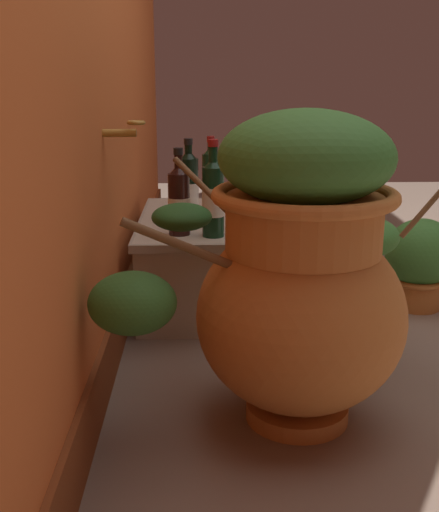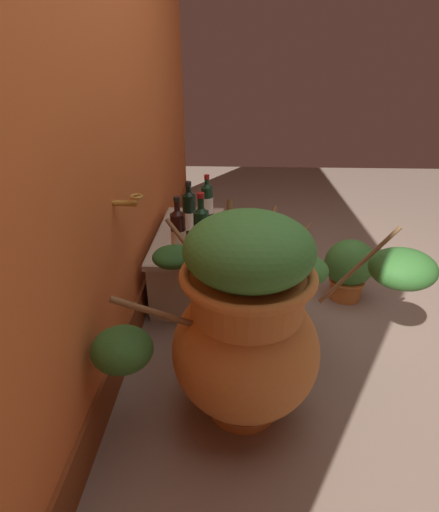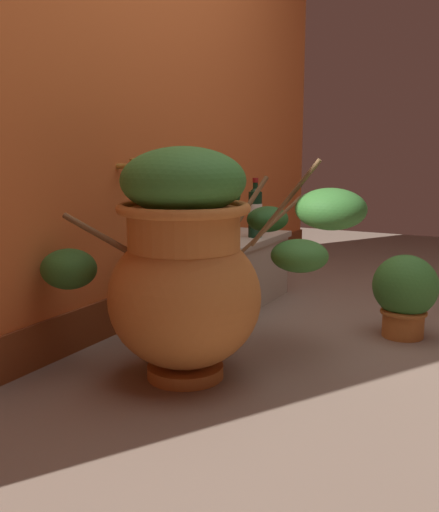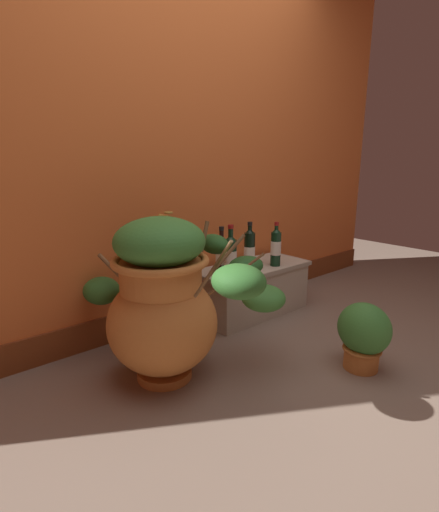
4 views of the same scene
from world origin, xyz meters
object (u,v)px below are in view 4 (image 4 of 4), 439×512
at_px(wine_bottle_back, 276,246).
at_px(wine_bottle_right, 231,255).
at_px(potted_shrub, 364,334).
at_px(terracotta_urn, 167,299).
at_px(wine_bottle_left, 249,248).
at_px(wine_bottle_middle, 221,254).

bearing_deg(wine_bottle_back, wine_bottle_right, -179.77).
bearing_deg(wine_bottle_right, potted_shrub, -76.43).
bearing_deg(terracotta_urn, wine_bottle_right, 19.50).
height_order(wine_bottle_left, potted_shrub, wine_bottle_left).
bearing_deg(wine_bottle_middle, wine_bottle_right, -103.51).
bearing_deg(wine_bottle_left, wine_bottle_right, -160.77).
bearing_deg(wine_bottle_left, wine_bottle_back, -27.28).
bearing_deg(potted_shrub, wine_bottle_right, 103.57).
distance_m(terracotta_urn, wine_bottle_right, 0.67).
distance_m(terracotta_urn, wine_bottle_middle, 0.75).
distance_m(wine_bottle_right, potted_shrub, 0.91).
distance_m(wine_bottle_left, potted_shrub, 0.97).
height_order(wine_bottle_left, wine_bottle_back, wine_bottle_left).
relative_size(terracotta_urn, wine_bottle_middle, 3.74).
distance_m(terracotta_urn, wine_bottle_left, 0.95).
bearing_deg(wine_bottle_right, wine_bottle_left, 19.23).
bearing_deg(wine_bottle_back, wine_bottle_middle, 163.41).
relative_size(wine_bottle_middle, wine_bottle_back, 0.99).
xyz_separation_m(wine_bottle_middle, wine_bottle_back, (0.40, -0.12, 0.01)).
bearing_deg(terracotta_urn, wine_bottle_left, 19.42).
bearing_deg(wine_bottle_right, wine_bottle_middle, 76.49).
bearing_deg(potted_shrub, wine_bottle_back, 74.41).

